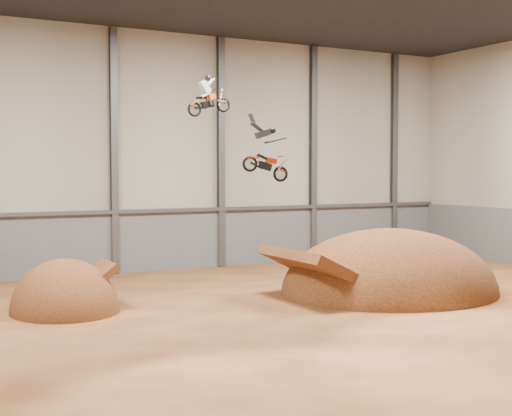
{
  "coord_description": "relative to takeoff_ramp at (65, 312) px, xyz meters",
  "views": [
    {
      "loc": [
        -15.18,
        -24.61,
        5.88
      ],
      "look_at": [
        0.03,
        4.0,
        4.18
      ],
      "focal_mm": 50.0,
      "sensor_mm": 36.0,
      "label": 1
    }
  ],
  "objects": [
    {
      "name": "floor",
      "position": [
        8.41,
        -5.12,
        0.0
      ],
      "size": [
        40.0,
        40.0,
        0.0
      ],
      "primitive_type": "plane",
      "color": "#532E16",
      "rests_on": "ground"
    },
    {
      "name": "back_wall",
      "position": [
        8.41,
        9.88,
        7.0
      ],
      "size": [
        40.0,
        0.1,
        14.0
      ],
      "primitive_type": "cube",
      "color": "#A09B8E",
      "rests_on": "ground"
    },
    {
      "name": "lower_band_back",
      "position": [
        8.41,
        9.78,
        1.75
      ],
      "size": [
        39.8,
        0.18,
        3.5
      ],
      "primitive_type": "cube",
      "color": "slate",
      "rests_on": "ground"
    },
    {
      "name": "steel_rail",
      "position": [
        8.41,
        9.63,
        3.55
      ],
      "size": [
        39.8,
        0.35,
        0.2
      ],
      "primitive_type": "cube",
      "color": "#47494F",
      "rests_on": "lower_band_back"
    },
    {
      "name": "steel_column_2",
      "position": [
        5.08,
        9.68,
        7.0
      ],
      "size": [
        0.4,
        0.36,
        13.9
      ],
      "primitive_type": "cube",
      "color": "#47494F",
      "rests_on": "ground"
    },
    {
      "name": "steel_column_3",
      "position": [
        11.74,
        9.68,
        7.0
      ],
      "size": [
        0.4,
        0.36,
        13.9
      ],
      "primitive_type": "cube",
      "color": "#47494F",
      "rests_on": "ground"
    },
    {
      "name": "steel_column_4",
      "position": [
        18.41,
        9.68,
        7.0
      ],
      "size": [
        0.4,
        0.36,
        13.9
      ],
      "primitive_type": "cube",
      "color": "#47494F",
      "rests_on": "ground"
    },
    {
      "name": "steel_column_5",
      "position": [
        25.08,
        9.68,
        7.0
      ],
      "size": [
        0.4,
        0.36,
        13.9
      ],
      "primitive_type": "cube",
      "color": "#47494F",
      "rests_on": "ground"
    },
    {
      "name": "takeoff_ramp",
      "position": [
        0.0,
        0.0,
        0.0
      ],
      "size": [
        4.43,
        5.12,
        4.43
      ],
      "primitive_type": "ellipsoid",
      "color": "#412110",
      "rests_on": "ground"
    },
    {
      "name": "landing_ramp",
      "position": [
        14.87,
        -2.72,
        0.0
      ],
      "size": [
        10.78,
        9.54,
        6.22
      ],
      "primitive_type": "ellipsoid",
      "color": "#412110",
      "rests_on": "ground"
    },
    {
      "name": "fmx_rider_a",
      "position": [
        6.25,
        -0.94,
        9.3
      ],
      "size": [
        2.36,
        0.82,
        2.19
      ],
      "primitive_type": null,
      "rotation": [
        0.0,
        -0.18,
        0.01
      ],
      "color": "#E55C0B"
    },
    {
      "name": "fmx_rider_b",
      "position": [
        7.86,
        -2.87,
        6.84
      ],
      "size": [
        3.49,
        1.35,
        3.14
      ],
      "primitive_type": null,
      "rotation": [
        0.0,
        0.3,
        -0.17
      ],
      "color": "#B01F00"
    }
  ]
}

